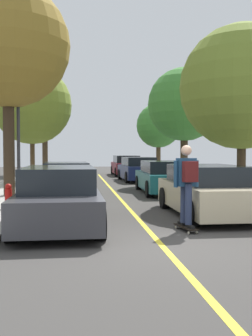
# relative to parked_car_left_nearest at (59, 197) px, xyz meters

# --- Properties ---
(ground) EXTENTS (80.00, 80.00, 0.00)m
(ground) POSITION_rel_parked_car_left_nearest_xyz_m (1.97, -2.16, -0.68)
(ground) COLOR #3D3A38
(center_line) EXTENTS (0.12, 39.20, 0.01)m
(center_line) POSITION_rel_parked_car_left_nearest_xyz_m (1.97, 1.84, -0.68)
(center_line) COLOR gold
(center_line) RESTS_ON ground
(parked_car_left_nearest) EXTENTS (1.95, 4.54, 1.38)m
(parked_car_left_nearest) POSITION_rel_parked_car_left_nearest_xyz_m (0.00, 0.00, 0.00)
(parked_car_left_nearest) COLOR #38383D
(parked_car_left_nearest) RESTS_ON ground
(parked_car_left_near) EXTENTS (2.03, 4.51, 1.33)m
(parked_car_left_near) POSITION_rel_parked_car_left_nearest_xyz_m (-0.00, 5.61, -0.03)
(parked_car_left_near) COLOR white
(parked_car_left_near) RESTS_ON ground
(parked_car_right_nearest) EXTENTS (1.97, 4.50, 1.36)m
(parked_car_right_nearest) POSITION_rel_parked_car_left_nearest_xyz_m (3.93, 1.11, -0.00)
(parked_car_right_nearest) COLOR #BCAD89
(parked_car_right_nearest) RESTS_ON ground
(parked_car_right_near) EXTENTS (1.91, 4.63, 1.35)m
(parked_car_right_near) POSITION_rel_parked_car_left_nearest_xyz_m (3.93, 7.13, -0.02)
(parked_car_right_near) COLOR #196066
(parked_car_right_near) RESTS_ON ground
(parked_car_right_far) EXTENTS (2.07, 4.44, 1.41)m
(parked_car_right_far) POSITION_rel_parked_car_left_nearest_xyz_m (3.93, 14.10, 0.01)
(parked_car_right_far) COLOR navy
(parked_car_right_far) RESTS_ON ground
(parked_car_right_farthest) EXTENTS (1.96, 4.69, 1.45)m
(parked_car_right_farthest) POSITION_rel_parked_car_left_nearest_xyz_m (3.93, 20.12, 0.04)
(parked_car_right_farthest) COLOR maroon
(parked_car_right_farthest) RESTS_ON ground
(street_tree_left_nearest) EXTENTS (4.49, 4.49, 7.67)m
(street_tree_left_nearest) POSITION_rel_parked_car_left_nearest_xyz_m (-2.06, 5.70, 4.86)
(street_tree_left_nearest) COLOR #3D2D1E
(street_tree_left_nearest) RESTS_ON sidewalk_left
(street_tree_left_near) EXTENTS (4.31, 4.31, 6.32)m
(street_tree_left_near) POSITION_rel_parked_car_left_nearest_xyz_m (-2.06, 13.32, 3.61)
(street_tree_left_near) COLOR #4C3823
(street_tree_left_near) RESTS_ON sidewalk_left
(street_tree_left_far) EXTENTS (4.01, 4.01, 6.88)m
(street_tree_left_far) POSITION_rel_parked_car_left_nearest_xyz_m (-2.06, 21.90, 4.30)
(street_tree_left_far) COLOR #3D2D1E
(street_tree_left_far) RESTS_ON sidewalk_left
(street_tree_right_nearest) EXTENTS (4.24, 4.24, 5.91)m
(street_tree_right_nearest) POSITION_rel_parked_car_left_nearest_xyz_m (5.99, 3.86, 3.24)
(street_tree_right_nearest) COLOR #3D2D1E
(street_tree_right_nearest) RESTS_ON sidewalk_right
(street_tree_right_near) EXTENTS (3.85, 3.85, 6.00)m
(street_tree_right_near) POSITION_rel_parked_car_left_nearest_xyz_m (5.99, 11.44, 3.51)
(street_tree_right_near) COLOR #3D2D1E
(street_tree_right_near) RESTS_ON sidewalk_right
(street_tree_right_far) EXTENTS (3.07, 3.07, 4.95)m
(street_tree_right_far) POSITION_rel_parked_car_left_nearest_xyz_m (5.99, 18.34, 2.85)
(street_tree_right_far) COLOR #4C3823
(street_tree_right_far) RESTS_ON sidewalk_right
(fire_hydrant) EXTENTS (0.20, 0.20, 0.70)m
(fire_hydrant) POSITION_rel_parked_car_left_nearest_xyz_m (-1.50, 2.11, -0.20)
(fire_hydrant) COLOR #B2140F
(fire_hydrant) RESTS_ON sidewalk_left
(streetlamp) EXTENTS (0.36, 0.24, 5.21)m
(streetlamp) POSITION_rel_parked_car_left_nearest_xyz_m (-1.75, 5.91, 2.46)
(streetlamp) COLOR #38383D
(streetlamp) RESTS_ON sidewalk_left
(skateboard) EXTENTS (0.35, 0.86, 0.10)m
(skateboard) POSITION_rel_parked_car_left_nearest_xyz_m (2.77, -0.90, -0.60)
(skateboard) COLOR black
(skateboard) RESTS_ON ground
(skateboarder) EXTENTS (0.59, 0.71, 1.77)m
(skateboarder) POSITION_rel_parked_car_left_nearest_xyz_m (2.77, -0.93, 0.43)
(skateboarder) COLOR black
(skateboarder) RESTS_ON skateboard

